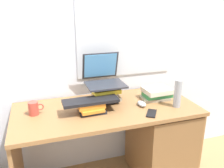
% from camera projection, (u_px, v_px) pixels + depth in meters
% --- Properties ---
extents(wall_back, '(6.00, 0.06, 2.60)m').
position_uv_depth(wall_back, '(94.00, 32.00, 2.06)').
color(wall_back, silver).
rests_on(wall_back, ground).
extents(desk, '(1.45, 0.66, 0.75)m').
position_uv_depth(desk, '(148.00, 139.00, 2.09)').
color(desk, olive).
rests_on(desk, ground).
extents(book_stack_tall, '(0.24, 0.20, 0.15)m').
position_uv_depth(book_stack_tall, '(106.00, 94.00, 1.97)').
color(book_stack_tall, black).
rests_on(book_stack_tall, desk).
extents(book_stack_keyboard_riser, '(0.21, 0.20, 0.08)m').
position_uv_depth(book_stack_keyboard_riser, '(91.00, 107.00, 1.81)').
color(book_stack_keyboard_riser, black).
rests_on(book_stack_keyboard_riser, desk).
extents(book_stack_side, '(0.26, 0.20, 0.10)m').
position_uv_depth(book_stack_side, '(156.00, 93.00, 2.05)').
color(book_stack_side, gray).
rests_on(book_stack_side, desk).
extents(laptop, '(0.31, 0.31, 0.25)m').
position_uv_depth(laptop, '(103.00, 76.00, 1.98)').
color(laptop, '#2D2D33').
rests_on(laptop, book_stack_tall).
extents(keyboard, '(0.42, 0.14, 0.02)m').
position_uv_depth(keyboard, '(91.00, 101.00, 1.79)').
color(keyboard, black).
rests_on(keyboard, book_stack_keyboard_riser).
extents(computer_mouse, '(0.06, 0.10, 0.04)m').
position_uv_depth(computer_mouse, '(142.00, 104.00, 1.92)').
color(computer_mouse, '#A5A8AD').
rests_on(computer_mouse, desk).
extents(mug, '(0.11, 0.07, 0.10)m').
position_uv_depth(mug, '(34.00, 108.00, 1.76)').
color(mug, '#B23F33').
rests_on(mug, desk).
extents(water_bottle, '(0.06, 0.06, 0.22)m').
position_uv_depth(water_bottle, '(178.00, 94.00, 1.88)').
color(water_bottle, '#999EA5').
rests_on(water_bottle, desk).
extents(cell_phone, '(0.13, 0.15, 0.01)m').
position_uv_depth(cell_phone, '(152.00, 113.00, 1.79)').
color(cell_phone, black).
rests_on(cell_phone, desk).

